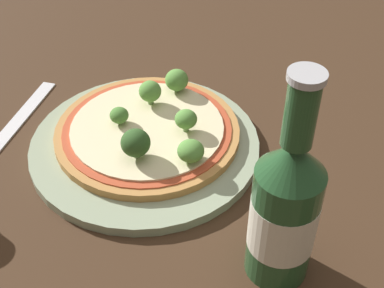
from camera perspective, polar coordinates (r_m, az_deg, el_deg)
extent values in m
plane|color=#3D2819|center=(0.67, -5.17, 1.00)|extent=(3.00, 3.00, 0.00)
cylinder|color=#93A384|center=(0.64, -5.02, -0.12)|extent=(0.27, 0.27, 0.01)
cylinder|color=#B77F42|center=(0.64, -4.77, 1.28)|extent=(0.22, 0.22, 0.01)
cylinder|color=#B74728|center=(0.64, -4.80, 1.68)|extent=(0.20, 0.20, 0.00)
cylinder|color=beige|center=(0.64, -4.81, 1.76)|extent=(0.18, 0.18, 0.00)
cylinder|color=#6B8E51|center=(0.69, -1.50, 5.98)|extent=(0.01, 0.01, 0.01)
ellipsoid|color=#568E3D|center=(0.69, -1.52, 6.80)|extent=(0.03, 0.03, 0.03)
cylinder|color=#6B8E51|center=(0.67, -4.44, 4.73)|extent=(0.01, 0.01, 0.01)
ellipsoid|color=#568E3D|center=(0.66, -4.50, 5.64)|extent=(0.03, 0.03, 0.03)
cylinder|color=#6B8E51|center=(0.59, -0.13, -1.46)|extent=(0.01, 0.01, 0.01)
ellipsoid|color=#568E3D|center=(0.58, -0.13, -0.74)|extent=(0.03, 0.03, 0.02)
cylinder|color=#6B8E51|center=(0.59, -5.94, -0.92)|extent=(0.01, 0.01, 0.01)
ellipsoid|color=#2D5123|center=(0.59, -6.04, 0.13)|extent=(0.03, 0.03, 0.03)
cylinder|color=#6B8E51|center=(0.63, -0.64, 1.84)|extent=(0.01, 0.01, 0.01)
ellipsoid|color=#568E3D|center=(0.62, -0.65, 2.68)|extent=(0.03, 0.03, 0.02)
cylinder|color=#6B8E51|center=(0.65, -7.71, 2.46)|extent=(0.01, 0.01, 0.01)
ellipsoid|color=#477A33|center=(0.64, -7.78, 3.06)|extent=(0.02, 0.02, 0.02)
cylinder|color=#234C28|center=(0.49, 9.62, -8.36)|extent=(0.06, 0.06, 0.12)
cylinder|color=beige|center=(0.48, 9.65, -8.17)|extent=(0.06, 0.06, 0.06)
cone|color=#234C28|center=(0.43, 10.75, -1.56)|extent=(0.06, 0.06, 0.03)
cylinder|color=#234C28|center=(0.40, 11.54, 3.24)|extent=(0.03, 0.03, 0.06)
cylinder|color=#B2B2B7|center=(0.38, 12.18, 7.10)|extent=(0.03, 0.03, 0.01)
cube|color=silver|center=(0.72, -17.80, 2.80)|extent=(0.07, 0.16, 0.00)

